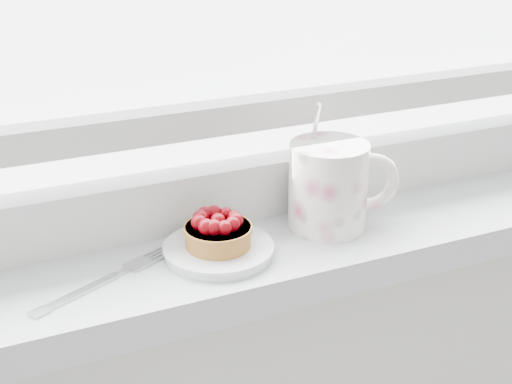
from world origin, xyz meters
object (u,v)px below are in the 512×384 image
saucer (219,250)px  floral_mug (331,184)px  fork (104,281)px  raspberry_tart (218,231)px

saucer → floral_mug: bearing=4.8°
saucer → fork: saucer is taller
raspberry_tart → fork: 0.13m
floral_mug → saucer: bearing=-175.2°
raspberry_tart → fork: (-0.13, -0.01, -0.03)m
floral_mug → fork: floral_mug is taller
saucer → raspberry_tart: (-0.00, 0.00, 0.02)m
saucer → floral_mug: floral_mug is taller
fork → floral_mug: bearing=3.7°
raspberry_tart → saucer: bearing=-8.3°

